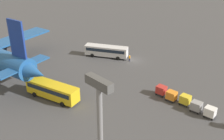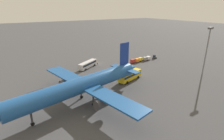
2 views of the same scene
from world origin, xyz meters
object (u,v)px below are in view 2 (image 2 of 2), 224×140
(baggage_tug, at_px, (155,57))
(worker_person, at_px, (98,63))
(airplane, at_px, (82,85))
(cargo_cart_orange, at_px, (137,60))
(cargo_cart_red, at_px, (133,61))
(cargo_cart_yellow, at_px, (140,59))
(shuttle_bus_far, at_px, (130,75))
(shuttle_bus_near, at_px, (88,64))
(cargo_cart_grey, at_px, (145,59))
(cargo_cart_white, at_px, (148,58))

(baggage_tug, height_order, worker_person, baggage_tug)
(worker_person, bearing_deg, airplane, 56.84)
(cargo_cart_orange, distance_m, cargo_cart_red, 2.75)
(cargo_cart_yellow, bearing_deg, shuttle_bus_far, 41.40)
(shuttle_bus_near, relative_size, worker_person, 6.48)
(worker_person, distance_m, cargo_cart_grey, 25.63)
(shuttle_bus_near, xyz_separation_m, cargo_cart_orange, (-25.37, 5.40, -0.65))
(cargo_cart_orange, bearing_deg, cargo_cart_grey, -177.33)
(cargo_cart_orange, bearing_deg, baggage_tug, -177.57)
(shuttle_bus_far, xyz_separation_m, worker_person, (1.89, -24.60, -1.12))
(baggage_tug, bearing_deg, shuttle_bus_far, 20.00)
(airplane, height_order, cargo_cart_orange, airplane)
(shuttle_bus_far, bearing_deg, baggage_tug, -166.68)
(shuttle_bus_far, height_order, worker_person, shuttle_bus_far)
(worker_person, bearing_deg, cargo_cart_grey, 162.86)
(cargo_cart_grey, height_order, cargo_cart_orange, same)
(cargo_cart_grey, bearing_deg, cargo_cart_red, 0.11)
(shuttle_bus_far, distance_m, cargo_cart_orange, 23.99)
(cargo_cart_grey, bearing_deg, airplane, 28.22)
(cargo_cart_orange, relative_size, cargo_cart_red, 1.00)
(shuttle_bus_far, distance_m, cargo_cart_yellow, 26.48)
(worker_person, height_order, cargo_cart_yellow, cargo_cart_yellow)
(airplane, distance_m, shuttle_bus_near, 33.08)
(baggage_tug, xyz_separation_m, cargo_cart_orange, (12.96, 0.55, 0.25))
(airplane, bearing_deg, cargo_cart_grey, -164.45)
(airplane, distance_m, cargo_cart_white, 54.15)
(airplane, height_order, cargo_cart_red, airplane)
(airplane, relative_size, cargo_cart_yellow, 22.47)
(shuttle_bus_near, relative_size, shuttle_bus_far, 0.94)
(shuttle_bus_far, relative_size, worker_person, 6.91)
(airplane, relative_size, worker_person, 28.09)
(cargo_cart_red, bearing_deg, baggage_tug, -178.87)
(shuttle_bus_far, distance_m, baggage_tug, 34.73)
(cargo_cart_red, bearing_deg, airplane, 33.23)
(shuttle_bus_near, bearing_deg, shuttle_bus_far, 79.23)
(cargo_cart_yellow, bearing_deg, cargo_cart_grey, 170.58)
(baggage_tug, bearing_deg, cargo_cart_yellow, -10.87)
(cargo_cart_white, height_order, cargo_cart_yellow, same)
(worker_person, distance_m, cargo_cart_orange, 20.55)
(shuttle_bus_near, bearing_deg, airplane, 32.69)
(cargo_cart_grey, relative_size, cargo_cart_orange, 1.00)
(worker_person, bearing_deg, cargo_cart_yellow, 161.93)
(worker_person, xyz_separation_m, cargo_cart_orange, (-19.01, 7.81, 0.32))
(shuttle_bus_far, bearing_deg, cargo_cart_red, -146.82)
(airplane, height_order, shuttle_bus_far, airplane)
(cargo_cart_grey, bearing_deg, worker_person, -17.14)
(airplane, bearing_deg, cargo_cart_orange, -161.54)
(shuttle_bus_far, distance_m, cargo_cart_white, 30.64)
(shuttle_bus_near, height_order, cargo_cart_yellow, shuttle_bus_near)
(shuttle_bus_far, xyz_separation_m, cargo_cart_white, (-25.33, -17.22, -0.80))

